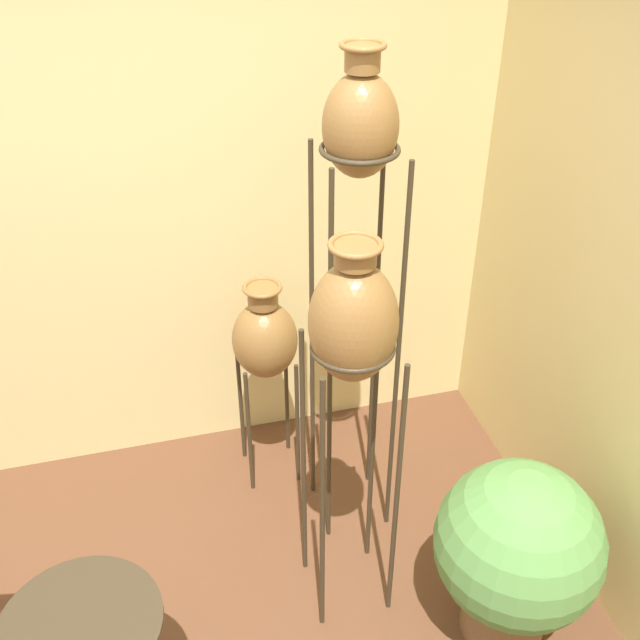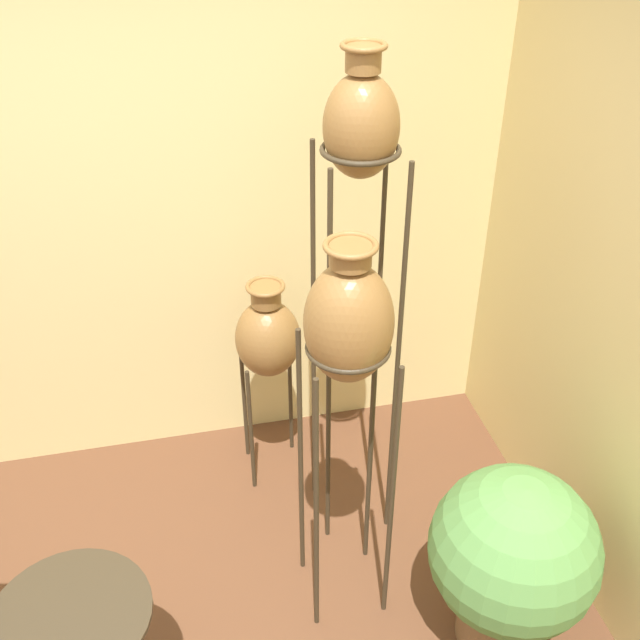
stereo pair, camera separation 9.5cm
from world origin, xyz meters
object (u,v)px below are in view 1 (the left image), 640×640
Objects in this scene: vase_stand_tall at (360,148)px; vase_stand_short at (265,340)px; vase_stand_medium at (353,329)px; potted_plant at (517,551)px.

vase_stand_short is (-0.31, 0.35, -1.00)m from vase_stand_tall.
vase_stand_medium is at bearing -108.52° from vase_stand_tall.
vase_stand_tall reaches higher than vase_stand_short.
potted_plant is (0.71, -1.13, -0.32)m from vase_stand_short.
vase_stand_tall is 1.99× the size of vase_stand_short.
vase_stand_medium is 1.54× the size of vase_stand_short.
potted_plant is (0.41, -0.79, -1.32)m from vase_stand_tall.
vase_stand_tall is 1.29× the size of vase_stand_medium.
vase_stand_short reaches higher than potted_plant.
vase_stand_short is 1.31× the size of potted_plant.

